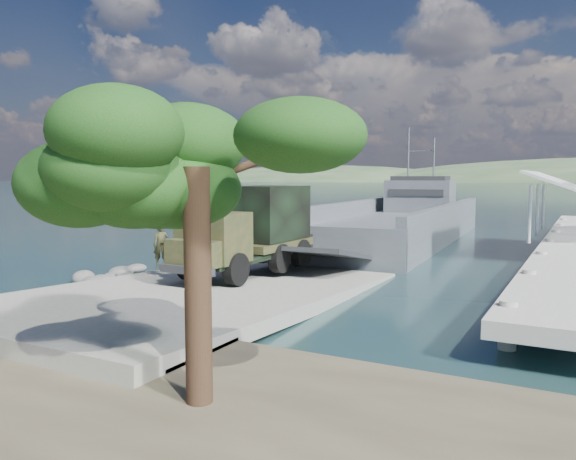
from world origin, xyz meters
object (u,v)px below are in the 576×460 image
object	(u,v)px
military_truck	(252,230)
soldier	(161,254)
landing_craft	(393,230)
overhang_tree	(190,175)

from	to	relation	value
military_truck	soldier	xyz separation A→B (m)	(-3.16, -2.56, -1.00)
military_truck	soldier	distance (m)	4.19
landing_craft	military_truck	xyz separation A→B (m)	(-0.34, -19.69, 1.62)
military_truck	overhang_tree	size ratio (longest dim) A/B	1.27
soldier	overhang_tree	bearing A→B (deg)	-86.89
landing_craft	military_truck	size ratio (longest dim) A/B	4.06
soldier	landing_craft	bearing A→B (deg)	40.54
landing_craft	soldier	bearing A→B (deg)	-102.32
military_truck	overhang_tree	world-z (taller)	overhang_tree
landing_craft	soldier	size ratio (longest dim) A/B	18.21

